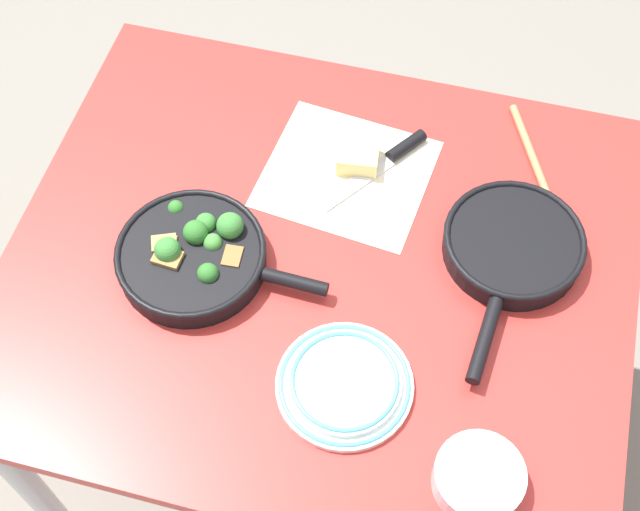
% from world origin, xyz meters
% --- Properties ---
extents(ground_plane, '(14.00, 14.00, 0.00)m').
position_xyz_m(ground_plane, '(0.00, 0.00, 0.00)').
color(ground_plane, slate).
extents(dining_table_red, '(1.08, 0.93, 0.78)m').
position_xyz_m(dining_table_red, '(0.00, 0.00, 0.69)').
color(dining_table_red, '#B72D28').
rests_on(dining_table_red, ground_plane).
extents(skillet_broccoli, '(0.37, 0.26, 0.08)m').
position_xyz_m(skillet_broccoli, '(-0.21, -0.06, 0.81)').
color(skillet_broccoli, black).
rests_on(skillet_broccoli, dining_table_red).
extents(skillet_eggs, '(0.24, 0.40, 0.05)m').
position_xyz_m(skillet_eggs, '(0.32, 0.10, 0.80)').
color(skillet_eggs, black).
rests_on(skillet_eggs, dining_table_red).
extents(wooden_spoon, '(0.17, 0.33, 0.02)m').
position_xyz_m(wooden_spoon, '(0.36, 0.23, 0.79)').
color(wooden_spoon, '#A87A4C').
rests_on(wooden_spoon, dining_table_red).
extents(parchment_sheet, '(0.32, 0.30, 0.00)m').
position_xyz_m(parchment_sheet, '(0.00, 0.20, 0.78)').
color(parchment_sheet, beige).
rests_on(parchment_sheet, dining_table_red).
extents(grater_knife, '(0.17, 0.22, 0.02)m').
position_xyz_m(grater_knife, '(0.07, 0.24, 0.79)').
color(grater_knife, silver).
rests_on(grater_knife, dining_table_red).
extents(cheese_block, '(0.08, 0.08, 0.04)m').
position_xyz_m(cheese_block, '(0.01, 0.23, 0.80)').
color(cheese_block, '#EFD67A').
rests_on(cheese_block, dining_table_red).
extents(dinner_plate_stack, '(0.22, 0.22, 0.03)m').
position_xyz_m(dinner_plate_stack, '(0.10, -0.22, 0.79)').
color(dinner_plate_stack, white).
rests_on(dinner_plate_stack, dining_table_red).
extents(prep_bowl_steel, '(0.14, 0.14, 0.05)m').
position_xyz_m(prep_bowl_steel, '(0.32, -0.32, 0.80)').
color(prep_bowl_steel, '#B7B7BC').
rests_on(prep_bowl_steel, dining_table_red).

